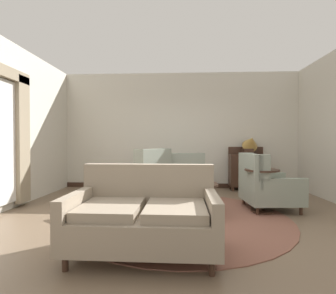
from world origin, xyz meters
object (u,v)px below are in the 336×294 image
(sideboard, at_px, (247,170))
(coffee_table, at_px, (192,189))
(side_table, at_px, (262,186))
(porcelain_vase, at_px, (190,175))
(armchair_beside_settee, at_px, (185,177))
(armchair_near_sideboard, at_px, (147,180))
(gramophone, at_px, (250,143))
(settee, at_px, (144,216))
(armchair_back_corner, at_px, (266,186))

(sideboard, bearing_deg, coffee_table, -123.70)
(side_table, xyz_separation_m, sideboard, (0.28, 2.02, 0.06))
(porcelain_vase, xyz_separation_m, sideboard, (1.52, 2.26, -0.15))
(porcelain_vase, distance_m, side_table, 1.28)
(porcelain_vase, distance_m, armchair_beside_settee, 1.58)
(porcelain_vase, height_order, armchair_beside_settee, armchair_beside_settee)
(porcelain_vase, distance_m, sideboard, 2.73)
(armchair_near_sideboard, xyz_separation_m, gramophone, (2.40, 1.30, 0.73))
(coffee_table, xyz_separation_m, armchair_beside_settee, (-0.08, 1.52, -0.01))
(settee, distance_m, gramophone, 4.25)
(porcelain_vase, bearing_deg, sideboard, 56.09)
(coffee_table, relative_size, porcelain_vase, 2.79)
(armchair_near_sideboard, bearing_deg, side_table, 109.93)
(side_table, bearing_deg, armchair_near_sideboard, 163.23)
(porcelain_vase, bearing_deg, armchair_beside_settee, 91.72)
(armchair_near_sideboard, relative_size, gramophone, 2.02)
(armchair_beside_settee, xyz_separation_m, gramophone, (1.62, 0.61, 0.76))
(porcelain_vase, height_order, side_table, porcelain_vase)
(side_table, distance_m, sideboard, 2.04)
(side_table, xyz_separation_m, gramophone, (0.33, 1.93, 0.73))
(coffee_table, relative_size, armchair_beside_settee, 0.88)
(settee, xyz_separation_m, side_table, (1.79, 1.67, 0.05))
(armchair_near_sideboard, distance_m, side_table, 2.16)
(armchair_beside_settee, distance_m, armchair_near_sideboard, 1.05)
(armchair_back_corner, xyz_separation_m, armchair_beside_settee, (-1.42, 1.14, -0.00))
(settee, relative_size, armchair_beside_settee, 1.62)
(armchair_back_corner, bearing_deg, sideboard, -9.44)
(coffee_table, xyz_separation_m, armchair_back_corner, (1.33, 0.39, -0.01))
(settee, relative_size, armchair_near_sideboard, 1.40)
(armchair_beside_settee, height_order, side_table, armchair_beside_settee)
(settee, relative_size, gramophone, 2.83)
(armchair_back_corner, xyz_separation_m, gramophone, (0.20, 1.74, 0.76))
(settee, bearing_deg, coffee_table, 68.80)
(settee, relative_size, side_table, 2.12)
(armchair_back_corner, relative_size, gramophone, 1.80)
(porcelain_vase, relative_size, armchair_near_sideboard, 0.27)
(coffee_table, xyz_separation_m, armchair_near_sideboard, (-0.87, 0.83, 0.02))
(coffee_table, distance_m, armchair_near_sideboard, 1.20)
(settee, bearing_deg, side_table, 43.64)
(settee, height_order, armchair_back_corner, armchair_back_corner)
(porcelain_vase, bearing_deg, settee, -111.08)
(side_table, bearing_deg, armchair_beside_settee, 134.34)
(armchair_back_corner, relative_size, sideboard, 0.93)
(sideboard, relative_size, gramophone, 1.95)
(porcelain_vase, bearing_deg, gramophone, 54.09)
(porcelain_vase, distance_m, armchair_near_sideboard, 1.22)
(settee, distance_m, armchair_beside_settee, 3.03)
(side_table, bearing_deg, sideboard, 82.08)
(armchair_back_corner, height_order, gramophone, gramophone)
(armchair_near_sideboard, xyz_separation_m, side_table, (2.07, -0.62, 0.00))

